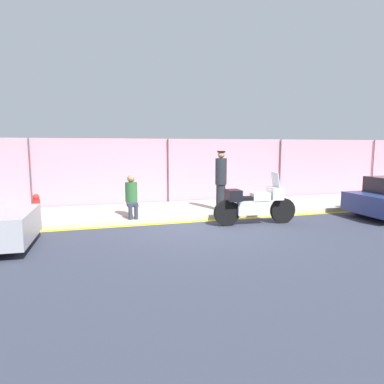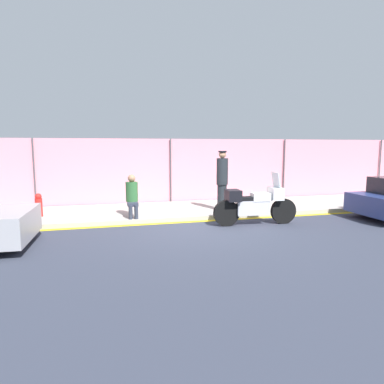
{
  "view_description": "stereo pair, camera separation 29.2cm",
  "coord_description": "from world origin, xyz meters",
  "px_view_note": "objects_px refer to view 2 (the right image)",
  "views": [
    {
      "loc": [
        -2.69,
        -8.53,
        2.15
      ],
      "look_at": [
        0.01,
        0.63,
        0.88
      ],
      "focal_mm": 32.0,
      "sensor_mm": 36.0,
      "label": 1
    },
    {
      "loc": [
        -2.41,
        -8.61,
        2.15
      ],
      "look_at": [
        0.01,
        0.63,
        0.88
      ],
      "focal_mm": 32.0,
      "sensor_mm": 36.0,
      "label": 2
    }
  ],
  "objects_px": {
    "motorcycle": "(255,204)",
    "fire_hydrant": "(39,205)",
    "person_seated_on_curb": "(132,194)",
    "officer_standing": "(222,180)"
  },
  "relations": [
    {
      "from": "motorcycle",
      "to": "fire_hydrant",
      "type": "height_order",
      "value": "motorcycle"
    },
    {
      "from": "person_seated_on_curb",
      "to": "fire_hydrant",
      "type": "relative_size",
      "value": 1.8
    },
    {
      "from": "motorcycle",
      "to": "person_seated_on_curb",
      "type": "xyz_separation_m",
      "value": [
        -3.23,
        1.32,
        0.22
      ]
    },
    {
      "from": "motorcycle",
      "to": "person_seated_on_curb",
      "type": "distance_m",
      "value": 3.49
    },
    {
      "from": "officer_standing",
      "to": "person_seated_on_curb",
      "type": "bearing_deg",
      "value": -173.67
    },
    {
      "from": "person_seated_on_curb",
      "to": "fire_hydrant",
      "type": "distance_m",
      "value": 2.74
    },
    {
      "from": "fire_hydrant",
      "to": "officer_standing",
      "type": "bearing_deg",
      "value": -4.2
    },
    {
      "from": "officer_standing",
      "to": "fire_hydrant",
      "type": "bearing_deg",
      "value": 175.8
    },
    {
      "from": "officer_standing",
      "to": "fire_hydrant",
      "type": "height_order",
      "value": "officer_standing"
    },
    {
      "from": "motorcycle",
      "to": "fire_hydrant",
      "type": "bearing_deg",
      "value": 164.84
    }
  ]
}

